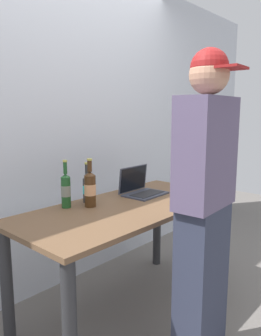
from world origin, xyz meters
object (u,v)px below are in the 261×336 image
Objects in this scene: beer_bottle_green at (88,188)px; person_figure at (204,211)px; laptop at (141,188)px; beer_bottle_dark at (90,188)px; beer_bottle_brown at (66,190)px.

beer_bottle_green is 0.17× the size of person_figure.
laptop is 1.03× the size of beer_bottle_dark.
person_figure reaches higher than beer_bottle_dark.
beer_bottle_brown is 0.91m from person_figure.
person_figure is (0.22, -0.89, -0.01)m from beer_bottle_brown.
beer_bottle_green is 0.11m from beer_bottle_dark.
person_figure reaches higher than beer_bottle_green.
beer_bottle_dark is at bearing 176.34° from laptop.
laptop is 0.49m from beer_bottle_dark.
beer_bottle_green is at bearing 163.92° from laptop.
beer_bottle_brown is 0.19× the size of person_figure.
beer_bottle_green is at bearing 92.69° from person_figure.
beer_bottle_dark is (-0.48, 0.03, 0.08)m from laptop.
laptop is 0.45m from beer_bottle_green.
laptop is 0.62m from beer_bottle_brown.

